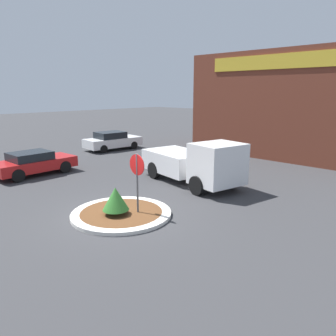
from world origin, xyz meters
TOP-DOWN VIEW (x-y plane):
  - ground_plane at (0.00, 0.00)m, footprint 120.00×120.00m
  - traffic_island at (0.00, 0.00)m, footprint 3.67×3.67m
  - stop_sign at (0.44, 0.43)m, footprint 0.76×0.07m
  - island_shrub at (0.05, -0.28)m, footprint 0.95×0.95m
  - utility_truck at (-0.74, 5.09)m, footprint 5.93×3.20m
  - storefront_building at (-0.71, 15.87)m, footprint 13.30×6.07m
  - parked_sedan_red at (-8.20, 0.44)m, footprint 2.02×4.28m
  - parked_sedan_white at (-11.55, 8.19)m, footprint 2.28×4.52m

SIDE VIEW (x-z plane):
  - ground_plane at x=0.00m, z-range 0.00..0.00m
  - traffic_island at x=0.00m, z-range 0.00..0.13m
  - parked_sedan_red at x=-8.20m, z-range 0.03..1.31m
  - parked_sedan_white at x=-11.55m, z-range 0.00..1.40m
  - island_shrub at x=0.05m, z-range 0.22..1.23m
  - utility_truck at x=-0.74m, z-range -0.05..2.17m
  - stop_sign at x=0.44m, z-range 0.46..2.77m
  - storefront_building at x=-0.71m, z-range 0.00..7.05m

